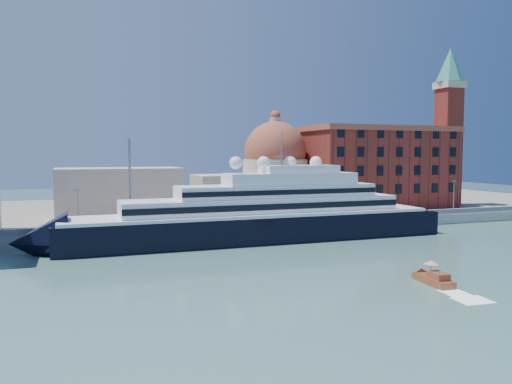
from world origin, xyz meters
name	(u,v)px	position (x,y,z in m)	size (l,w,h in m)	color
ground	(286,266)	(0.00, 0.00, 0.00)	(400.00, 400.00, 0.00)	#386159
quay	(224,228)	(0.00, 34.00, 1.25)	(180.00, 10.00, 2.50)	gray
land	(185,210)	(0.00, 75.00, 1.00)	(260.00, 72.00, 2.00)	slate
quay_fence	(230,222)	(0.00, 29.50, 3.10)	(180.00, 0.10, 1.20)	slate
superyacht	(243,220)	(0.85, 23.00, 4.40)	(85.40, 11.84, 25.52)	black
water_taxi	(434,279)	(14.39, -16.67, 0.77)	(2.84, 6.92, 3.21)	maroon
warehouse	(380,167)	(52.00, 52.00, 13.79)	(43.00, 19.00, 23.25)	maroon
campanile	(449,116)	(76.00, 52.00, 28.76)	(8.40, 8.40, 47.00)	maroon
church	(221,179)	(6.39, 57.72, 10.91)	(66.00, 18.00, 25.50)	beige
lamp_posts	(167,191)	(-12.67, 32.27, 9.84)	(120.80, 2.40, 18.00)	slate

